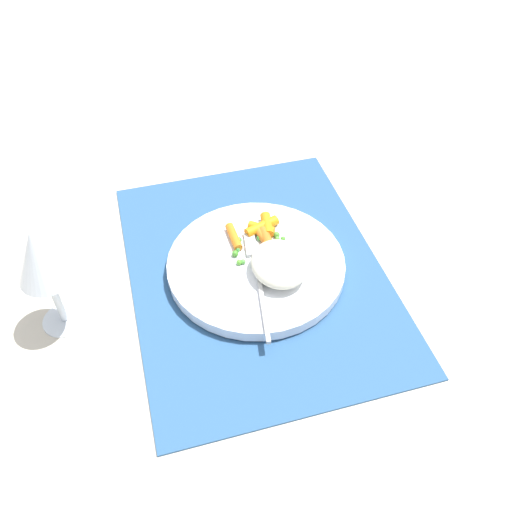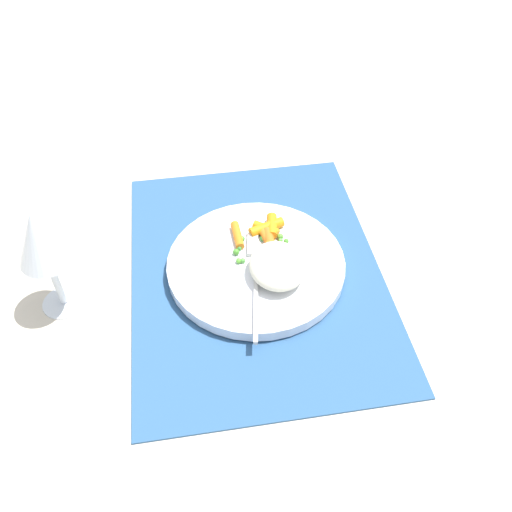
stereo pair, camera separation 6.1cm
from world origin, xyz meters
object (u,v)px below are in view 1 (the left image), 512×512
(plate, at_px, (256,265))
(carrot_portion, at_px, (262,234))
(rice_mound, at_px, (279,264))
(wine_glass, at_px, (40,259))
(fork, at_px, (258,272))

(plate, bearing_deg, carrot_portion, -26.09)
(rice_mound, height_order, wine_glass, wine_glass)
(rice_mound, xyz_separation_m, wine_glass, (0.01, 0.30, 0.08))
(wine_glass, bearing_deg, plate, -86.61)
(carrot_portion, bearing_deg, wine_glass, 101.51)
(carrot_portion, relative_size, fork, 0.50)
(rice_mound, xyz_separation_m, fork, (0.01, 0.03, -0.01))
(carrot_portion, bearing_deg, plate, 153.91)
(wine_glass, bearing_deg, rice_mound, -92.69)
(fork, bearing_deg, carrot_portion, -20.39)
(rice_mound, distance_m, wine_glass, 0.31)
(rice_mound, distance_m, carrot_portion, 0.08)
(plate, distance_m, fork, 0.03)
(rice_mound, distance_m, fork, 0.03)
(rice_mound, height_order, fork, rice_mound)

